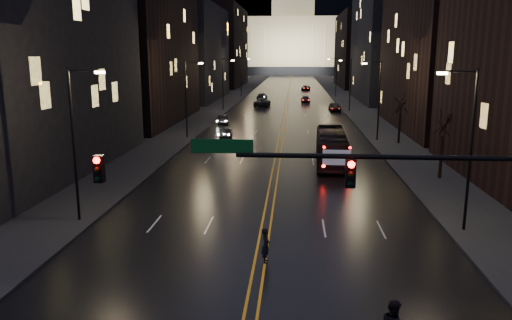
% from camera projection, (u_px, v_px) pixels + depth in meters
% --- Properties ---
extents(ground, '(900.00, 900.00, 0.00)m').
position_uv_depth(ground, '(251.00, 316.00, 18.77)').
color(ground, black).
rests_on(ground, ground).
extents(road, '(20.00, 320.00, 0.02)m').
position_uv_depth(road, '(289.00, 89.00, 145.59)').
color(road, black).
rests_on(road, ground).
extents(sidewalk_left, '(8.00, 320.00, 0.16)m').
position_uv_depth(sidewalk_left, '(242.00, 88.00, 146.63)').
color(sidewalk_left, black).
rests_on(sidewalk_left, ground).
extents(sidewalk_right, '(8.00, 320.00, 0.16)m').
position_uv_depth(sidewalk_right, '(338.00, 89.00, 144.52)').
color(sidewalk_right, black).
rests_on(sidewalk_right, ground).
extents(center_line, '(0.62, 320.00, 0.01)m').
position_uv_depth(center_line, '(289.00, 89.00, 145.58)').
color(center_line, orange).
rests_on(center_line, road).
extents(building_left_near, '(12.00, 28.00, 22.00)m').
position_uv_depth(building_left_near, '(11.00, 37.00, 39.54)').
color(building_left_near, black).
rests_on(building_left_near, ground).
extents(building_left_mid, '(12.00, 30.00, 28.00)m').
position_uv_depth(building_left_mid, '(135.00, 23.00, 70.14)').
color(building_left_mid, black).
rests_on(building_left_mid, ground).
extents(building_left_far, '(12.00, 34.00, 20.00)m').
position_uv_depth(building_left_far, '(191.00, 53.00, 108.03)').
color(building_left_far, black).
rests_on(building_left_far, ground).
extents(building_left_dist, '(12.00, 40.00, 24.00)m').
position_uv_depth(building_left_dist, '(223.00, 47.00, 154.45)').
color(building_left_dist, black).
rests_on(building_left_dist, ground).
extents(building_right_mid, '(12.00, 34.00, 26.00)m').
position_uv_depth(building_right_mid, '(389.00, 39.00, 104.26)').
color(building_right_mid, black).
rests_on(building_right_mid, ground).
extents(building_right_dist, '(12.00, 40.00, 22.00)m').
position_uv_depth(building_right_dist, '(359.00, 50.00, 151.49)').
color(building_right_dist, black).
rests_on(building_right_dist, ground).
extents(capitol, '(90.00, 50.00, 58.50)m').
position_uv_depth(capitol, '(293.00, 40.00, 259.11)').
color(capitol, black).
rests_on(capitol, ground).
extents(traffic_signal, '(17.29, 0.45, 7.00)m').
position_uv_depth(traffic_signal, '(420.00, 188.00, 17.27)').
color(traffic_signal, black).
rests_on(traffic_signal, ground).
extents(streetlamp_right_near, '(2.13, 0.25, 9.00)m').
position_uv_depth(streetlamp_right_near, '(468.00, 142.00, 26.66)').
color(streetlamp_right_near, black).
rests_on(streetlamp_right_near, ground).
extents(streetlamp_left_near, '(2.13, 0.25, 9.00)m').
position_uv_depth(streetlamp_left_near, '(76.00, 137.00, 28.29)').
color(streetlamp_left_near, black).
rests_on(streetlamp_left_near, ground).
extents(streetlamp_right_mid, '(2.13, 0.25, 9.00)m').
position_uv_depth(streetlamp_right_mid, '(378.00, 96.00, 55.93)').
color(streetlamp_right_mid, black).
rests_on(streetlamp_right_mid, ground).
extents(streetlamp_left_mid, '(2.13, 0.25, 9.00)m').
position_uv_depth(streetlamp_left_mid, '(188.00, 95.00, 57.55)').
color(streetlamp_left_mid, black).
rests_on(streetlamp_left_mid, ground).
extents(streetlamp_right_far, '(2.13, 0.25, 9.00)m').
position_uv_depth(streetlamp_right_far, '(349.00, 82.00, 85.19)').
color(streetlamp_right_far, black).
rests_on(streetlamp_right_far, ground).
extents(streetlamp_left_far, '(2.13, 0.25, 9.00)m').
position_uv_depth(streetlamp_left_far, '(224.00, 82.00, 86.82)').
color(streetlamp_left_far, black).
rests_on(streetlamp_left_far, ground).
extents(streetlamp_right_dist, '(2.13, 0.25, 9.00)m').
position_uv_depth(streetlamp_right_dist, '(335.00, 75.00, 114.46)').
color(streetlamp_right_dist, black).
rests_on(streetlamp_right_dist, ground).
extents(streetlamp_left_dist, '(2.13, 0.25, 9.00)m').
position_uv_depth(streetlamp_left_dist, '(242.00, 75.00, 116.09)').
color(streetlamp_left_dist, black).
rests_on(streetlamp_left_dist, ground).
extents(tree_right_mid, '(2.40, 2.40, 6.65)m').
position_uv_depth(tree_right_mid, '(444.00, 123.00, 38.32)').
color(tree_right_mid, black).
rests_on(tree_right_mid, ground).
extents(tree_right_far, '(2.40, 2.40, 6.65)m').
position_uv_depth(tree_right_far, '(401.00, 103.00, 53.93)').
color(tree_right_far, black).
rests_on(tree_right_far, ground).
extents(bus, '(2.97, 11.03, 3.05)m').
position_uv_depth(bus, '(331.00, 147.00, 44.77)').
color(bus, black).
rests_on(bus, ground).
extents(oncoming_car_a, '(2.06, 4.09, 1.34)m').
position_uv_depth(oncoming_car_a, '(226.00, 132.00, 59.09)').
color(oncoming_car_a, black).
rests_on(oncoming_car_a, ground).
extents(oncoming_car_b, '(1.89, 4.23, 1.35)m').
position_uv_depth(oncoming_car_b, '(224.00, 119.00, 70.81)').
color(oncoming_car_b, black).
rests_on(oncoming_car_b, ground).
extents(oncoming_car_c, '(3.18, 5.86, 1.56)m').
position_uv_depth(oncoming_car_c, '(262.00, 102.00, 95.11)').
color(oncoming_car_c, black).
rests_on(oncoming_car_c, ground).
extents(oncoming_car_d, '(2.30, 4.92, 1.39)m').
position_uv_depth(oncoming_car_d, '(262.00, 96.00, 110.27)').
color(oncoming_car_d, black).
rests_on(oncoming_car_d, ground).
extents(receding_car_a, '(2.00, 5.22, 1.70)m').
position_uv_depth(receding_car_a, '(328.00, 135.00, 55.97)').
color(receding_car_a, black).
rests_on(receding_car_a, ground).
extents(receding_car_b, '(2.06, 4.78, 1.61)m').
position_uv_depth(receding_car_b, '(335.00, 107.00, 86.23)').
color(receding_car_b, black).
rests_on(receding_car_b, ground).
extents(receding_car_c, '(1.94, 4.55, 1.31)m').
position_uv_depth(receding_car_c, '(306.00, 100.00, 102.25)').
color(receding_car_c, black).
rests_on(receding_car_c, ground).
extents(receding_car_d, '(2.69, 5.04, 1.35)m').
position_uv_depth(receding_car_d, '(306.00, 88.00, 138.33)').
color(receding_car_d, black).
rests_on(receding_car_d, ground).
extents(pedestrian_a, '(0.43, 0.64, 1.71)m').
position_uv_depth(pedestrian_a, '(266.00, 245.00, 23.45)').
color(pedestrian_a, black).
rests_on(pedestrian_a, ground).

